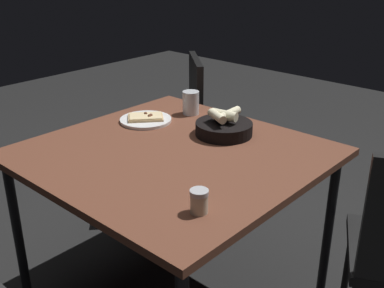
# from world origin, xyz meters

# --- Properties ---
(dining_table) EXTENTS (1.05, 1.09, 0.75)m
(dining_table) POSITION_xyz_m (0.00, 0.00, 0.69)
(dining_table) COLOR brown
(dining_table) RESTS_ON ground
(pizza_plate) EXTENTS (0.24, 0.24, 0.04)m
(pizza_plate) POSITION_xyz_m (0.16, 0.33, 0.76)
(pizza_plate) COLOR white
(pizza_plate) RESTS_ON dining_table
(bread_basket) EXTENTS (0.25, 0.25, 0.11)m
(bread_basket) POSITION_xyz_m (0.27, -0.04, 0.79)
(bread_basket) COLOR black
(bread_basket) RESTS_ON dining_table
(beer_glass) EXTENTS (0.08, 0.08, 0.11)m
(beer_glass) POSITION_xyz_m (0.38, 0.25, 0.80)
(beer_glass) COLOR silver
(beer_glass) RESTS_ON dining_table
(pepper_shaker) EXTENTS (0.06, 0.06, 0.08)m
(pepper_shaker) POSITION_xyz_m (-0.29, -0.39, 0.79)
(pepper_shaker) COLOR #BFB299
(pepper_shaker) RESTS_ON dining_table
(chair_far) EXTENTS (0.62, 0.62, 0.92)m
(chair_far) POSITION_xyz_m (0.68, 0.64, 0.52)
(chair_far) COLOR black
(chair_far) RESTS_ON ground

